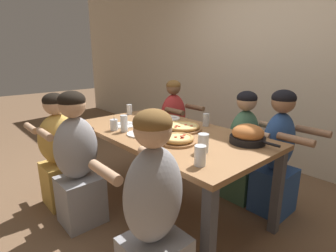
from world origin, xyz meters
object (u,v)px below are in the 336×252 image
(drinking_glass_e, at_px, (200,156))
(drinking_glass_f, at_px, (155,117))
(diner_far_left, at_px, (173,129))
(cocktail_glass_blue, at_px, (114,125))
(pizza_board_second, at_px, (183,127))
(empty_plate_a, at_px, (169,118))
(drinking_glass_b, at_px, (203,144))
(diner_near_midleft, at_px, (78,164))
(diner_near_left, at_px, (60,155))
(diner_far_right, at_px, (277,158))
(drinking_glass_c, at_px, (129,110))
(drinking_glass_d, at_px, (124,123))
(pizza_board_main, at_px, (178,139))
(drinking_glass_a, at_px, (206,120))
(skillet_bowl, at_px, (248,135))
(diner_near_right, at_px, (154,221))
(empty_plate_b, at_px, (140,134))
(diner_far_midright, at_px, (243,151))
(empty_plate_c, at_px, (125,125))

(drinking_glass_e, xyz_separation_m, drinking_glass_f, (-1.01, 0.46, -0.00))
(diner_far_left, bearing_deg, cocktail_glass_blue, 18.05)
(pizza_board_second, distance_m, empty_plate_a, 0.44)
(empty_plate_a, relative_size, drinking_glass_f, 1.85)
(drinking_glass_e, bearing_deg, drinking_glass_b, 126.53)
(diner_near_midleft, distance_m, diner_far_left, 1.45)
(empty_plate_a, height_order, drinking_glass_b, drinking_glass_b)
(cocktail_glass_blue, bearing_deg, diner_near_midleft, -88.72)
(drinking_glass_b, xyz_separation_m, diner_far_left, (-1.23, 0.85, -0.32))
(diner_near_left, relative_size, diner_far_right, 0.96)
(drinking_glass_e, height_order, diner_near_left, diner_near_left)
(cocktail_glass_blue, bearing_deg, empty_plate_a, 89.83)
(drinking_glass_c, distance_m, diner_near_left, 0.89)
(drinking_glass_b, xyz_separation_m, drinking_glass_d, (-0.79, -0.14, 0.02))
(diner_far_left, bearing_deg, pizza_board_main, 48.80)
(drinking_glass_a, relative_size, drinking_glass_e, 0.94)
(pizza_board_main, distance_m, skillet_bowl, 0.54)
(empty_plate_a, bearing_deg, cocktail_glass_blue, -90.17)
(diner_far_right, bearing_deg, pizza_board_second, -47.90)
(drinking_glass_b, height_order, diner_far_left, diner_far_left)
(pizza_board_second, bearing_deg, cocktail_glass_blue, -130.58)
(drinking_glass_f, xyz_separation_m, diner_near_midleft, (-0.01, -0.82, -0.28))
(drinking_glass_e, bearing_deg, diner_near_right, -90.36)
(pizza_board_second, bearing_deg, drinking_glass_b, -29.92)
(drinking_glass_d, bearing_deg, diner_far_right, 46.81)
(diner_near_midleft, height_order, diner_far_right, diner_near_midleft)
(empty_plate_b, xyz_separation_m, diner_far_midright, (0.42, 0.94, -0.27))
(drinking_glass_c, distance_m, diner_far_left, 0.66)
(drinking_glass_b, bearing_deg, diner_far_midright, 103.60)
(skillet_bowl, xyz_separation_m, drinking_glass_c, (-1.45, -0.13, -0.01))
(drinking_glass_a, distance_m, drinking_glass_f, 0.51)
(drinking_glass_a, bearing_deg, skillet_bowl, -14.57)
(empty_plate_a, xyz_separation_m, drinking_glass_b, (0.89, -0.47, 0.05))
(pizza_board_second, bearing_deg, drinking_glass_d, -125.46)
(empty_plate_a, bearing_deg, diner_near_midleft, -89.65)
(empty_plate_a, relative_size, drinking_glass_b, 1.77)
(drinking_glass_e, distance_m, diner_far_left, 1.75)
(empty_plate_b, distance_m, diner_near_left, 0.86)
(empty_plate_c, height_order, diner_far_midright, diner_far_midright)
(empty_plate_c, distance_m, drinking_glass_c, 0.49)
(diner_far_midright, distance_m, diner_near_left, 1.78)
(skillet_bowl, height_order, drinking_glass_c, skillet_bowl)
(pizza_board_second, xyz_separation_m, diner_far_right, (0.63, 0.57, -0.26))
(drinking_glass_b, bearing_deg, diner_near_midleft, -148.02)
(drinking_glass_d, bearing_deg, drinking_glass_e, -2.78)
(drinking_glass_f, bearing_deg, diner_far_right, 29.94)
(empty_plate_b, bearing_deg, skillet_bowl, 34.10)
(pizza_board_main, distance_m, cocktail_glass_blue, 0.66)
(pizza_board_second, xyz_separation_m, drinking_glass_b, (0.49, -0.28, 0.03))
(skillet_bowl, xyz_separation_m, diner_far_left, (-1.33, 0.45, -0.32))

